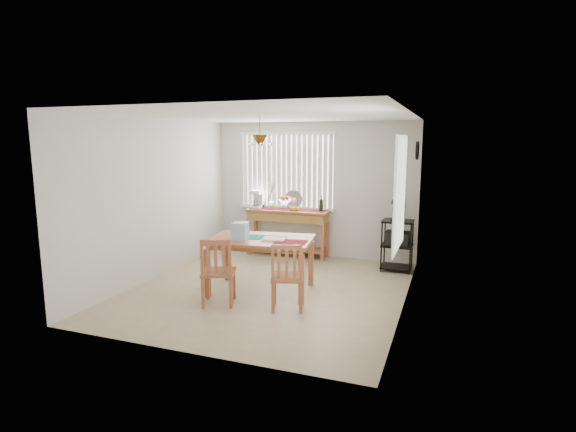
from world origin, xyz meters
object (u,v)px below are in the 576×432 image
at_px(sideboard, 288,221).
at_px(chair_left, 218,272).
at_px(wire_cart, 397,240).
at_px(chair_right, 287,277).
at_px(dining_table, 261,244).
at_px(cart_items, 399,211).

distance_m(sideboard, chair_left, 2.87).
bearing_deg(sideboard, chair_left, -89.42).
xyz_separation_m(wire_cart, chair_right, (-1.15, -2.40, -0.08)).
height_order(dining_table, chair_right, chair_right).
bearing_deg(chair_left, cart_items, 50.59).
bearing_deg(cart_items, sideboard, 171.99).
relative_size(sideboard, cart_items, 4.45).
distance_m(sideboard, cart_items, 2.18).
distance_m(cart_items, dining_table, 2.57).
bearing_deg(wire_cart, chair_right, -115.47).
height_order(wire_cart, dining_table, wire_cart).
xyz_separation_m(sideboard, wire_cart, (2.13, -0.31, -0.15)).
bearing_deg(cart_items, chair_right, -115.39).
xyz_separation_m(wire_cart, dining_table, (-1.78, -1.80, 0.18)).
height_order(cart_items, dining_table, cart_items).
xyz_separation_m(sideboard, chair_left, (0.03, -2.86, -0.22)).
height_order(sideboard, chair_left, chair_left).
xyz_separation_m(wire_cart, cart_items, (0.00, 0.01, 0.52)).
xyz_separation_m(sideboard, cart_items, (2.13, -0.30, 0.37)).
bearing_deg(sideboard, chair_right, -70.04).
height_order(wire_cart, chair_left, chair_left).
bearing_deg(wire_cart, sideboard, 171.74).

